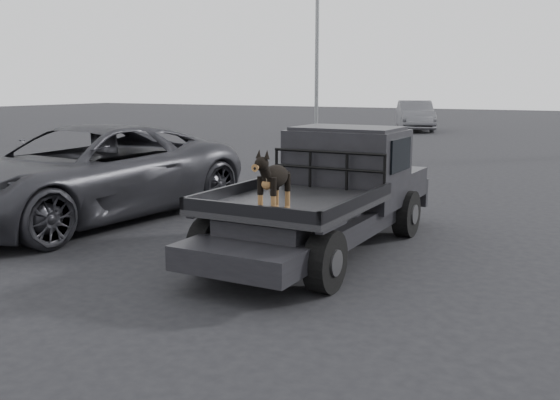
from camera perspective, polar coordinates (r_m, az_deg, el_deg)
The scene contains 7 objects.
ground at distance 8.19m, azimuth -3.15°, elevation -6.95°, with size 120.00×120.00×0.00m, color black.
flatbed_ute at distance 9.29m, azimuth 3.85°, elevation -1.92°, with size 2.00×5.40×0.92m, color black, non-canonical shape.
ute_cab at distance 10.01m, azimuth 6.19°, elevation 4.16°, with size 1.72×1.30×0.88m, color black, non-canonical shape.
headache_rack at distance 9.34m, azimuth 4.42°, elevation 2.72°, with size 1.80×0.08×0.55m, color black, non-canonical shape.
dog at distance 7.59m, azimuth -0.54°, elevation 1.70°, with size 0.32×0.60×0.74m, color black, non-canonical shape.
parked_suv at distance 11.93m, azimuth -17.37°, elevation 2.36°, with size 2.87×6.23×1.73m, color #2E2E34.
distant_car_a at distance 35.12m, azimuth 12.24°, elevation 7.55°, with size 1.71×4.91×1.62m, color #525257.
Camera 1 is at (4.11, -6.64, 2.45)m, focal length 40.00 mm.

